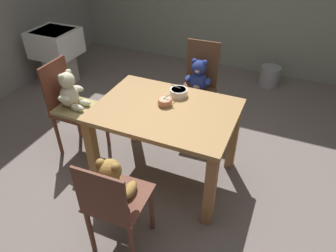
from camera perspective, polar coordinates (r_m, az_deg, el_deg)
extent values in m
cube|color=slate|center=(2.96, -0.39, -9.08)|extent=(5.20, 5.20, 0.04)
cube|color=#A17847|center=(2.49, -0.46, 2.82)|extent=(1.13, 0.81, 0.04)
cube|color=#9F703B|center=(2.69, -13.56, -5.18)|extent=(0.08, 0.08, 0.69)
cube|color=#9F6C44|center=(2.35, 7.71, -11.82)|extent=(0.08, 0.08, 0.69)
cube|color=#9E6D45|center=(3.15, -6.34, 2.52)|extent=(0.08, 0.08, 0.69)
cube|color=#9E7043|center=(2.87, 11.86, -1.99)|extent=(0.08, 0.08, 0.69)
cube|color=brown|center=(2.17, -8.96, -12.86)|extent=(0.39, 0.40, 0.02)
cube|color=brown|center=(1.92, -12.24, -12.67)|extent=(0.35, 0.03, 0.38)
cylinder|color=brown|center=(2.38, -3.00, -14.97)|extent=(0.04, 0.04, 0.45)
cylinder|color=brown|center=(2.49, -9.89, -12.70)|extent=(0.04, 0.04, 0.45)
cylinder|color=brown|center=(2.21, -6.68, -21.07)|extent=(0.04, 0.04, 0.45)
cylinder|color=brown|center=(2.33, -14.05, -18.21)|extent=(0.04, 0.04, 0.45)
ellipsoid|color=olive|center=(2.03, -10.24, -11.77)|extent=(0.21, 0.18, 0.24)
ellipsoid|color=beige|center=(2.07, -9.42, -10.93)|extent=(0.12, 0.07, 0.14)
sphere|color=olive|center=(1.92, -10.64, -8.07)|extent=(0.15, 0.15, 0.15)
ellipsoid|color=beige|center=(1.95, -9.84, -7.33)|extent=(0.06, 0.05, 0.04)
sphere|color=olive|center=(1.85, -9.61, -7.49)|extent=(0.06, 0.06, 0.06)
sphere|color=olive|center=(1.89, -12.30, -6.65)|extent=(0.06, 0.06, 0.06)
ellipsoid|color=olive|center=(1.98, -6.98, -11.69)|extent=(0.07, 0.14, 0.07)
ellipsoid|color=olive|center=(2.07, -12.79, -9.75)|extent=(0.07, 0.14, 0.07)
ellipsoid|color=olive|center=(2.14, -7.00, -11.46)|extent=(0.08, 0.16, 0.07)
ellipsoid|color=olive|center=(2.18, -9.69, -10.59)|extent=(0.08, 0.16, 0.07)
cube|color=brown|center=(3.06, -16.08, 2.61)|extent=(0.42, 0.37, 0.02)
cube|color=brown|center=(3.07, -19.81, 7.11)|extent=(0.02, 0.34, 0.46)
cylinder|color=brown|center=(3.00, -14.38, -3.36)|extent=(0.04, 0.04, 0.45)
cylinder|color=brown|center=(3.20, -11.21, -0.15)|extent=(0.04, 0.04, 0.45)
cylinder|color=brown|center=(3.21, -19.57, -1.66)|extent=(0.04, 0.04, 0.45)
cylinder|color=brown|center=(3.39, -16.30, 1.27)|extent=(0.04, 0.04, 0.45)
cube|color=tan|center=(3.05, -16.17, 3.05)|extent=(0.38, 0.34, 0.04)
ellipsoid|color=beige|center=(3.03, -17.66, 5.32)|extent=(0.16, 0.19, 0.22)
ellipsoid|color=beige|center=(3.00, -16.86, 4.97)|extent=(0.06, 0.10, 0.13)
sphere|color=beige|center=(2.95, -18.08, 8.00)|extent=(0.15, 0.15, 0.15)
ellipsoid|color=beige|center=(2.92, -17.24, 7.66)|extent=(0.05, 0.06, 0.04)
sphere|color=beige|center=(2.90, -19.05, 8.52)|extent=(0.06, 0.06, 0.06)
sphere|color=beige|center=(2.96, -17.82, 9.40)|extent=(0.06, 0.06, 0.06)
ellipsoid|color=beige|center=(2.93, -18.65, 4.69)|extent=(0.12, 0.06, 0.06)
ellipsoid|color=beige|center=(3.07, -16.21, 6.63)|extent=(0.12, 0.06, 0.06)
ellipsoid|color=beige|center=(2.97, -16.31, 3.21)|extent=(0.14, 0.07, 0.07)
ellipsoid|color=beige|center=(3.03, -15.16, 4.19)|extent=(0.14, 0.07, 0.07)
cube|color=brown|center=(3.22, 5.13, 5.76)|extent=(0.38, 0.42, 0.02)
cube|color=brown|center=(3.27, 6.34, 11.25)|extent=(0.33, 0.03, 0.49)
cylinder|color=brown|center=(3.25, 1.49, 1.25)|extent=(0.04, 0.04, 0.45)
cylinder|color=brown|center=(3.18, 6.65, 0.14)|extent=(0.04, 0.04, 0.45)
cylinder|color=brown|center=(3.52, 3.35, 4.22)|extent=(0.04, 0.04, 0.45)
cylinder|color=brown|center=(3.46, 8.14, 3.25)|extent=(0.04, 0.04, 0.45)
ellipsoid|color=navy|center=(3.23, 5.60, 8.14)|extent=(0.19, 0.16, 0.21)
ellipsoid|color=beige|center=(3.19, 5.33, 7.57)|extent=(0.10, 0.06, 0.13)
sphere|color=navy|center=(3.15, 5.72, 10.65)|extent=(0.15, 0.15, 0.15)
ellipsoid|color=beige|center=(3.10, 5.43, 10.08)|extent=(0.06, 0.05, 0.04)
sphere|color=navy|center=(3.14, 4.91, 11.79)|extent=(0.06, 0.06, 0.06)
sphere|color=navy|center=(3.12, 6.75, 11.48)|extent=(0.06, 0.06, 0.06)
ellipsoid|color=navy|center=(3.22, 3.72, 8.70)|extent=(0.06, 0.12, 0.06)
ellipsoid|color=navy|center=(3.17, 7.32, 8.04)|extent=(0.06, 0.12, 0.06)
ellipsoid|color=navy|center=(3.18, 4.08, 6.26)|extent=(0.07, 0.14, 0.06)
ellipsoid|color=navy|center=(3.16, 5.85, 5.92)|extent=(0.07, 0.14, 0.06)
cylinder|color=silver|center=(2.65, 1.97, 6.19)|extent=(0.15, 0.15, 0.06)
cylinder|color=silver|center=(2.66, 1.96, 5.70)|extent=(0.08, 0.08, 0.01)
cylinder|color=beige|center=(2.64, 1.98, 6.67)|extent=(0.12, 0.12, 0.01)
cylinder|color=#BCBCC1|center=(2.60, 1.41, 7.25)|extent=(0.06, 0.09, 0.08)
ellipsoid|color=#BCBCC1|center=(2.64, 2.17, 6.67)|extent=(0.04, 0.04, 0.01)
cylinder|color=#B7724D|center=(2.53, -0.57, 4.49)|extent=(0.12, 0.12, 0.05)
cylinder|color=#B7724D|center=(2.54, -0.57, 4.07)|extent=(0.06, 0.06, 0.01)
cylinder|color=#D5AF8B|center=(2.51, -0.57, 4.93)|extent=(0.10, 0.10, 0.01)
cylinder|color=#BCBCC1|center=(2.50, 0.04, 5.57)|extent=(0.08, 0.04, 0.06)
ellipsoid|color=#BCBCC1|center=(2.52, -0.77, 4.85)|extent=(0.04, 0.03, 0.01)
cube|color=#B7B2A8|center=(4.57, -19.05, 9.87)|extent=(0.33, 0.31, 0.41)
cube|color=white|center=(4.43, -20.00, 14.17)|extent=(0.55, 0.52, 0.33)
cube|color=#38383D|center=(4.39, -20.34, 15.68)|extent=(0.44, 0.42, 0.08)
cylinder|color=#93969B|center=(4.50, 18.13, 8.68)|extent=(0.26, 0.26, 0.27)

